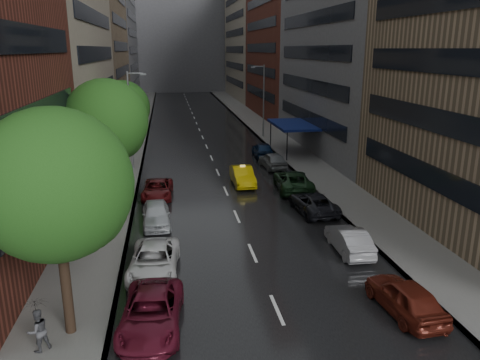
% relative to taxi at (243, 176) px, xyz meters
% --- Properties ---
extents(road, '(14.00, 140.00, 0.01)m').
position_rel_taxi_xyz_m(road, '(-1.63, 26.39, -0.77)').
color(road, black).
rests_on(road, ground).
extents(sidewalk_left, '(4.00, 140.00, 0.15)m').
position_rel_taxi_xyz_m(sidewalk_left, '(-10.63, 26.39, -0.70)').
color(sidewalk_left, gray).
rests_on(sidewalk_left, ground).
extents(sidewalk_right, '(4.00, 140.00, 0.15)m').
position_rel_taxi_xyz_m(sidewalk_right, '(7.37, 26.39, -0.70)').
color(sidewalk_right, gray).
rests_on(sidewalk_right, ground).
extents(buildings_left, '(8.00, 108.00, 38.00)m').
position_rel_taxi_xyz_m(buildings_left, '(-16.63, 35.17, 15.21)').
color(buildings_left, maroon).
rests_on(buildings_left, ground).
extents(buildings_right, '(8.05, 109.10, 36.00)m').
position_rel_taxi_xyz_m(buildings_right, '(13.37, 33.09, 14.26)').
color(buildings_right, '#937A5B').
rests_on(buildings_right, ground).
extents(building_far, '(40.00, 14.00, 32.00)m').
position_rel_taxi_xyz_m(building_far, '(-1.63, 94.39, 15.23)').
color(building_far, slate).
rests_on(building_far, ground).
extents(tree_near, '(5.74, 5.74, 9.15)m').
position_rel_taxi_xyz_m(tree_near, '(-10.23, -20.14, 5.49)').
color(tree_near, '#382619').
rests_on(tree_near, ground).
extents(tree_mid, '(5.76, 5.76, 9.18)m').
position_rel_taxi_xyz_m(tree_mid, '(-10.23, -4.25, 5.51)').
color(tree_mid, '#382619').
rests_on(tree_mid, ground).
extents(tree_far, '(5.17, 5.17, 8.23)m').
position_rel_taxi_xyz_m(tree_far, '(-10.23, 8.75, 4.86)').
color(tree_far, '#382619').
rests_on(tree_far, ground).
extents(taxi, '(1.67, 4.71, 1.55)m').
position_rel_taxi_xyz_m(taxi, '(0.00, 0.00, 0.00)').
color(taxi, '#DCB90B').
rests_on(taxi, ground).
extents(parked_cars_left, '(2.84, 22.91, 1.50)m').
position_rel_taxi_xyz_m(parked_cars_left, '(-7.03, -12.53, -0.06)').
color(parked_cars_left, maroon).
rests_on(parked_cars_left, ground).
extents(parked_cars_right, '(3.11, 35.37, 1.61)m').
position_rel_taxi_xyz_m(parked_cars_right, '(3.77, -4.06, -0.01)').
color(parked_cars_right, maroon).
rests_on(parked_cars_right, ground).
extents(ped_black_umbrella, '(1.04, 1.01, 2.09)m').
position_rel_taxi_xyz_m(ped_black_umbrella, '(-11.14, -21.25, 0.61)').
color(ped_black_umbrella, '#4D4D52').
rests_on(ped_black_umbrella, sidewalk_left).
extents(street_lamp_left, '(1.74, 0.22, 9.00)m').
position_rel_taxi_xyz_m(street_lamp_left, '(-9.35, 6.39, 4.12)').
color(street_lamp_left, gray).
rests_on(street_lamp_left, sidewalk_left).
extents(street_lamp_right, '(1.74, 0.22, 9.00)m').
position_rel_taxi_xyz_m(street_lamp_right, '(6.09, 21.39, 4.12)').
color(street_lamp_right, gray).
rests_on(street_lamp_right, sidewalk_right).
extents(awning, '(4.00, 8.00, 3.12)m').
position_rel_taxi_xyz_m(awning, '(7.35, 11.39, 2.36)').
color(awning, navy).
rests_on(awning, sidewalk_right).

